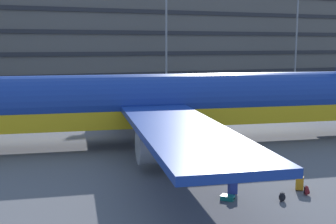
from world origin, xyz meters
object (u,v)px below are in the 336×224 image
object	(u,v)px
suitcase_small	(228,198)
backpack_large	(307,191)
airliner	(141,104)
suitcase_silver	(300,183)
backpack_laid_flat	(282,197)
suitcase_red	(233,187)

from	to	relation	value
suitcase_small	backpack_large	xyz separation A→B (m)	(3.84, -0.83, 0.12)
airliner	suitcase_silver	xyz separation A→B (m)	(4.19, -12.38, -2.61)
airliner	backpack_laid_flat	world-z (taller)	airliner
airliner	backpack_laid_flat	xyz separation A→B (m)	(2.44, -13.36, -2.80)
backpack_laid_flat	backpack_large	xyz separation A→B (m)	(1.60, 0.26, 0.03)
suitcase_silver	backpack_large	distance (m)	0.75
suitcase_red	suitcase_silver	bearing A→B (deg)	-10.11
airliner	suitcase_silver	world-z (taller)	airliner
backpack_laid_flat	backpack_large	world-z (taller)	backpack_large
backpack_large	suitcase_red	bearing A→B (deg)	157.96
suitcase_silver	suitcase_red	size ratio (longest dim) A/B	0.92
suitcase_small	backpack_large	distance (m)	3.93
airliner	suitcase_small	xyz separation A→B (m)	(0.21, -12.27, -2.88)
airliner	backpack_large	xyz separation A→B (m)	(4.04, -13.10, -2.76)
suitcase_red	suitcase_small	bearing A→B (deg)	-137.51
airliner	suitcase_silver	distance (m)	13.33
suitcase_silver	suitcase_small	world-z (taller)	suitcase_silver
airliner	suitcase_small	size ratio (longest dim) A/B	59.89
airliner	suitcase_red	xyz separation A→B (m)	(0.75, -11.77, -2.58)
suitcase_silver	suitcase_red	xyz separation A→B (m)	(-3.43, 0.61, 0.04)
backpack_large	suitcase_small	bearing A→B (deg)	167.75
suitcase_silver	suitcase_small	distance (m)	3.99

